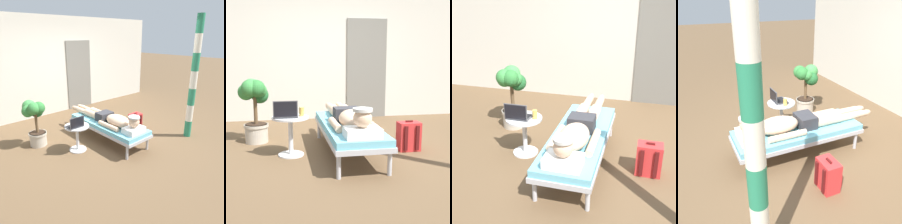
% 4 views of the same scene
% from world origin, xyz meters
% --- Properties ---
extents(ground_plane, '(40.00, 40.00, 0.00)m').
position_xyz_m(ground_plane, '(0.00, 0.00, 0.00)').
color(ground_plane, brown).
extents(house_wall_back, '(7.60, 0.20, 2.70)m').
position_xyz_m(house_wall_back, '(-0.10, 2.34, 1.35)').
color(house_wall_back, beige).
rests_on(house_wall_back, ground).
extents(house_door_panel, '(0.84, 0.03, 2.04)m').
position_xyz_m(house_door_panel, '(0.82, 2.23, 1.02)').
color(house_door_panel, slate).
rests_on(house_door_panel, ground).
extents(lounge_chair, '(0.67, 1.92, 0.42)m').
position_xyz_m(lounge_chair, '(-0.10, -0.18, 0.35)').
color(lounge_chair, '#B7B7BC').
rests_on(lounge_chair, ground).
extents(person_reclining, '(0.53, 2.17, 0.33)m').
position_xyz_m(person_reclining, '(-0.10, -0.26, 0.52)').
color(person_reclining, white).
rests_on(person_reclining, lounge_chair).
extents(side_table, '(0.48, 0.48, 0.52)m').
position_xyz_m(side_table, '(-0.86, -0.12, 0.36)').
color(side_table, silver).
rests_on(side_table, ground).
extents(laptop, '(0.31, 0.24, 0.23)m').
position_xyz_m(laptop, '(-0.92, -0.17, 0.58)').
color(laptop, '#4C4C51').
rests_on(laptop, side_table).
extents(drink_glass, '(0.06, 0.06, 0.12)m').
position_xyz_m(drink_glass, '(-0.71, -0.11, 0.58)').
color(drink_glass, gold).
rests_on(drink_glass, side_table).
extents(backpack, '(0.30, 0.26, 0.42)m').
position_xyz_m(backpack, '(0.76, -0.18, 0.20)').
color(backpack, red).
rests_on(backpack, ground).
extents(potted_plant, '(0.45, 0.51, 0.97)m').
position_xyz_m(potted_plant, '(-1.36, 0.63, 0.61)').
color(potted_plant, '#BFB29E').
rests_on(potted_plant, ground).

